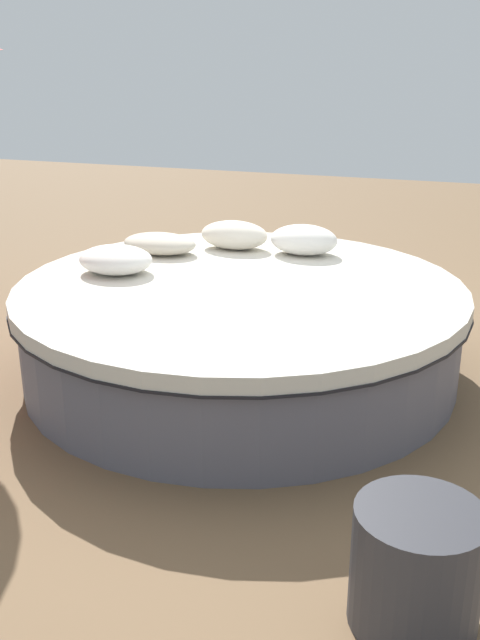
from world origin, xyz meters
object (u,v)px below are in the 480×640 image
Objects in this scene: throw_pillow_0 at (304,240)px; throw_pillow_1 at (234,235)px; throw_pillow_2 at (160,244)px; round_bed at (240,328)px; side_table at (416,567)px; throw_pillow_3 at (116,260)px.

throw_pillow_1 is (0.51, 0.01, -0.00)m from throw_pillow_0.
throw_pillow_1 is 0.54m from throw_pillow_2.
throw_pillow_0 is (-0.20, -0.81, 0.39)m from round_bed.
throw_pillow_2 is at bearing 17.38° from throw_pillow_0.
round_bed is 6.00× the size of side_table.
throw_pillow_1 is at bearing -68.64° from round_bed.
throw_pillow_0 is 2.93m from side_table.
side_table is (-2.12, 1.84, -0.45)m from throw_pillow_3.
round_bed is 0.92m from throw_pillow_0.
round_bed is 5.86× the size of throw_pillow_0.
throw_pillow_3 is 1.05× the size of side_table.
throw_pillow_3 is at bearing 57.75° from throw_pillow_1.
throw_pillow_0 is at bearing -104.01° from round_bed.
throw_pillow_2 reaches higher than side_table.
round_bed is at bearing 75.99° from throw_pillow_0.
round_bed is 2.27m from side_table.
throw_pillow_3 is 2.84m from side_table.
side_table is (-2.05, 2.37, -0.44)m from throw_pillow_2.
throw_pillow_3 reaches higher than side_table.
throw_pillow_2 is (0.97, 0.30, -0.03)m from throw_pillow_0.
round_bed is 0.99m from throw_pillow_2.
throw_pillow_2 reaches higher than round_bed.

